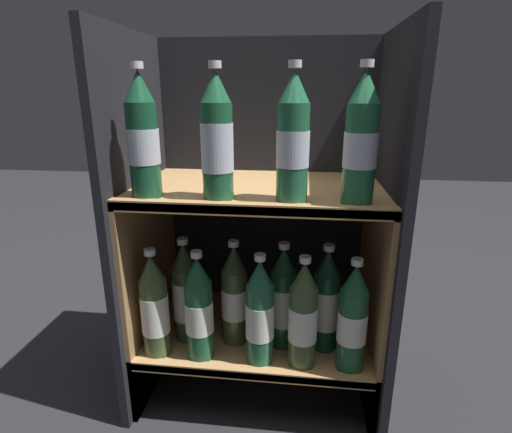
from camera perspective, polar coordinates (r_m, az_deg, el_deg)
The scene contains 19 objects.
ground_plane at distance 1.10m, azimuth -0.90°, elevation -28.58°, with size 6.00×6.00×0.00m, color black.
fridge_back_wall at distance 1.18m, azimuth 1.42°, elevation 1.46°, with size 0.63×0.02×0.93m, color black.
fridge_side_left at distance 1.07m, azimuth -16.02°, elevation -0.94°, with size 0.02×0.41×0.93m, color black.
fridge_side_right at distance 1.01m, azimuth 17.80°, elevation -2.23°, with size 0.02×0.41×0.93m, color black.
shelf_lower at distance 1.14m, azimuth 0.28°, elevation -17.18°, with size 0.59×0.37×0.18m.
shelf_upper at distance 1.01m, azimuth 0.32°, elevation -4.59°, with size 0.59×0.37×0.58m.
bottle_upper_front_0 at distance 0.87m, azimuth -15.85°, elevation 10.65°, with size 0.07×0.07×0.27m.
bottle_upper_front_1 at distance 0.83m, azimuth -5.59°, elevation 10.78°, with size 0.07×0.07×0.27m.
bottle_upper_front_2 at distance 0.81m, azimuth 5.29°, elevation 10.72°, with size 0.07×0.07×0.27m.
bottle_upper_front_3 at distance 0.82m, azimuth 14.76°, elevation 10.29°, with size 0.07×0.07×0.27m.
bottle_lower_front_0 at distance 1.00m, azimuth -14.28°, elevation -12.55°, with size 0.07×0.07×0.27m.
bottle_lower_front_1 at distance 0.97m, azimuth -8.14°, elevation -13.15°, with size 0.07×0.07×0.27m.
bottle_lower_front_2 at distance 0.95m, azimuth 0.55°, elevation -13.82°, with size 0.07×0.07×0.27m.
bottle_lower_front_3 at distance 0.94m, azimuth 6.72°, elevation -14.10°, with size 0.07×0.07×0.27m.
bottle_lower_front_4 at distance 0.95m, azimuth 13.61°, elevation -14.19°, with size 0.07×0.07×0.27m.
bottle_lower_back_0 at distance 1.05m, azimuth -10.02°, elevation -10.87°, with size 0.07×0.07×0.27m.
bottle_lower_back_1 at distance 1.02m, azimuth -3.08°, elevation -11.36°, with size 0.07×0.07×0.27m.
bottle_lower_back_2 at distance 1.01m, azimuth 3.87°, elevation -11.80°, with size 0.07×0.07×0.27m.
bottle_lower_back_3 at distance 1.01m, azimuth 9.95°, elevation -12.00°, with size 0.07×0.07×0.27m.
Camera 1 is at (0.10, -0.75, 0.79)m, focal length 28.00 mm.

